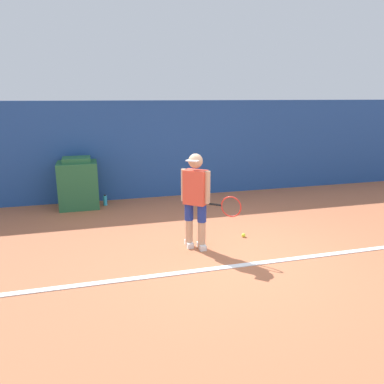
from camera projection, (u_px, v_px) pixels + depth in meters
The scene contains 7 objects.
ground_plane at pixel (229, 257), 5.58m from camera, with size 24.00×24.00×0.00m, color #B76642.
back_wall at pixel (174, 149), 8.79m from camera, with size 24.00×0.10×2.24m.
court_baseline at pixel (237, 266), 5.28m from camera, with size 21.60×0.10×0.01m.
tennis_player at pixel (196, 197), 5.73m from camera, with size 0.76×0.69×1.50m.
tennis_ball at pixel (244, 235), 6.36m from camera, with size 0.07×0.07×0.07m.
covered_chair at pixel (78, 184), 7.96m from camera, with size 0.81×0.68×1.09m.
water_bottle at pixel (105, 200), 8.20m from camera, with size 0.09×0.09×0.24m.
Camera 1 is at (-1.90, -4.83, 2.33)m, focal length 35.00 mm.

